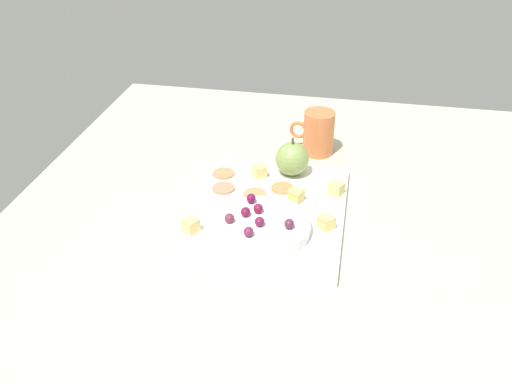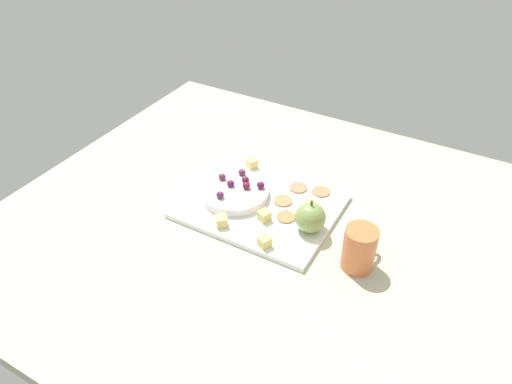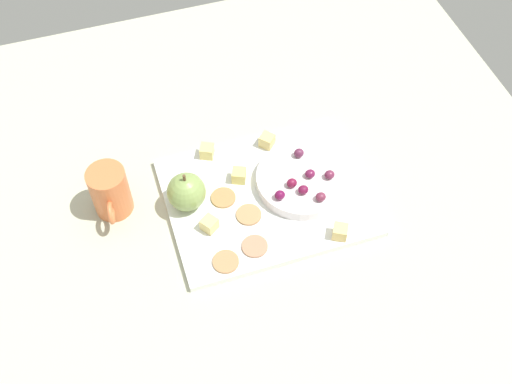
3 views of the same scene
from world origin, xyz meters
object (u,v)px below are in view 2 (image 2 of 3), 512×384
at_px(cheese_cube_2, 264,216).
at_px(grape_1, 220,195).
at_px(grape_6, 246,186).
at_px(grape_2, 261,185).
at_px(grape_5, 245,180).
at_px(serving_dish, 235,192).
at_px(apple_whole, 310,217).
at_px(cracker_1, 286,217).
at_px(cheese_cube_3, 265,241).
at_px(cracker_3, 283,201).
at_px(grape_0, 231,183).
at_px(cheese_cube_4, 221,221).
at_px(cracker_2, 321,191).
at_px(grape_3, 242,172).
at_px(grape_4, 222,177).
at_px(cup, 359,248).
at_px(platter, 260,206).
at_px(cracker_0, 298,188).
at_px(cheese_cube_1, 312,206).
at_px(cheese_cube_0, 252,163).

bearing_deg(cheese_cube_2, grape_1, 1.40).
bearing_deg(grape_6, grape_1, 59.50).
xyz_separation_m(grape_2, grape_5, (0.04, -0.00, -0.00)).
relative_size(serving_dish, apple_whole, 2.41).
relative_size(serving_dish, cheese_cube_2, 6.74).
height_order(serving_dish, apple_whole, apple_whole).
bearing_deg(grape_6, cracker_1, 167.83).
distance_m(cheese_cube_3, grape_6, 0.17).
relative_size(cracker_3, grape_0, 2.38).
xyz_separation_m(grape_0, grape_5, (-0.02, -0.03, 0.00)).
xyz_separation_m(cheese_cube_4, cracker_2, (-0.14, -0.22, -0.01)).
relative_size(cracker_1, grape_3, 2.38).
height_order(apple_whole, grape_2, apple_whole).
xyz_separation_m(grape_4, cup, (-0.37, 0.08, 0.01)).
distance_m(cheese_cube_3, grape_1, 0.17).
distance_m(platter, cheese_cube_3, 0.14).
xyz_separation_m(cheese_cube_2, cracker_0, (-0.02, -0.14, -0.01)).
height_order(grape_1, cup, cup).
height_order(cracker_0, cup, cup).
height_order(cheese_cube_4, grape_1, grape_1).
height_order(cheese_cube_3, cracker_1, cheese_cube_3).
height_order(grape_2, cup, cup).
height_order(cracker_2, cup, cup).
distance_m(platter, cheese_cube_4, 0.12).
bearing_deg(cheese_cube_1, cheese_cube_3, 76.17).
height_order(serving_dish, cup, cup).
distance_m(cheese_cube_1, grape_2, 0.13).
xyz_separation_m(grape_2, grape_4, (0.10, 0.02, -0.00)).
distance_m(cheese_cube_0, cheese_cube_2, 0.21).
distance_m(platter, cracker_2, 0.15).
bearing_deg(grape_1, cracker_1, -167.42).
bearing_deg(cheese_cube_4, cheese_cube_1, -136.07).
height_order(cheese_cube_4, grape_5, grape_5).
height_order(cracker_3, grape_5, grape_5).
relative_size(platter, grape_5, 18.94).
distance_m(cracker_1, grape_0, 0.16).
bearing_deg(grape_4, cracker_2, -156.22).
xyz_separation_m(cheese_cube_4, grape_4, (0.07, -0.12, 0.02)).
height_order(platter, cheese_cube_3, cheese_cube_3).
relative_size(apple_whole, grape_5, 3.67).
bearing_deg(grape_4, cheese_cube_4, 121.52).
relative_size(cheese_cube_0, cup, 0.24).
bearing_deg(grape_2, grape_1, 50.78).
distance_m(cracker_0, grape_1, 0.20).
xyz_separation_m(cracker_3, grape_2, (0.06, 0.00, 0.03)).
height_order(cheese_cube_3, cracker_3, cheese_cube_3).
xyz_separation_m(cheese_cube_0, grape_5, (-0.03, 0.09, 0.02)).
distance_m(cracker_2, cracker_3, 0.10).
relative_size(serving_dish, cracker_2, 3.70).
bearing_deg(platter, cheese_cube_0, -52.55).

